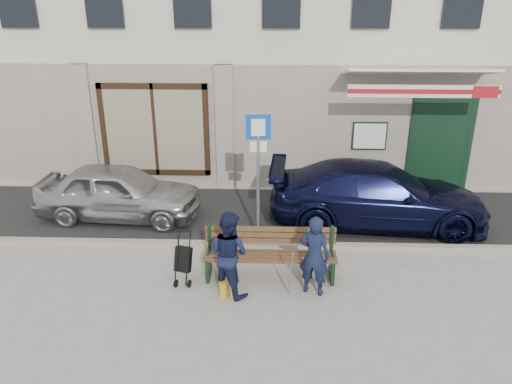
{
  "coord_description": "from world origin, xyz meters",
  "views": [
    {
      "loc": [
        -0.16,
        -7.52,
        4.93
      ],
      "look_at": [
        -0.48,
        1.6,
        1.2
      ],
      "focal_mm": 35.0,
      "sensor_mm": 36.0,
      "label": 1
    }
  ],
  "objects_px": {
    "man": "(314,256)",
    "stroller": "(183,260)",
    "woman": "(229,254)",
    "car_silver": "(119,192)",
    "parking_sign": "(258,158)",
    "car_navy": "(377,195)",
    "bench": "(268,255)"
  },
  "relations": [
    {
      "from": "man",
      "to": "stroller",
      "type": "xyz_separation_m",
      "value": [
        -2.3,
        0.27,
        -0.3
      ]
    },
    {
      "from": "man",
      "to": "car_navy",
      "type": "bearing_deg",
      "value": -100.49
    },
    {
      "from": "man",
      "to": "woman",
      "type": "height_order",
      "value": "woman"
    },
    {
      "from": "parking_sign",
      "to": "car_navy",
      "type": "bearing_deg",
      "value": 12.97
    },
    {
      "from": "parking_sign",
      "to": "man",
      "type": "relative_size",
      "value": 1.83
    },
    {
      "from": "parking_sign",
      "to": "stroller",
      "type": "height_order",
      "value": "parking_sign"
    },
    {
      "from": "car_silver",
      "to": "parking_sign",
      "type": "xyz_separation_m",
      "value": [
        3.21,
        -0.95,
        1.16
      ]
    },
    {
      "from": "parking_sign",
      "to": "car_silver",
      "type": "bearing_deg",
      "value": 159.02
    },
    {
      "from": "woman",
      "to": "stroller",
      "type": "distance_m",
      "value": 0.97
    },
    {
      "from": "parking_sign",
      "to": "man",
      "type": "distance_m",
      "value": 2.49
    },
    {
      "from": "parking_sign",
      "to": "stroller",
      "type": "distance_m",
      "value": 2.56
    },
    {
      "from": "bench",
      "to": "parking_sign",
      "type": "bearing_deg",
      "value": 98.1
    },
    {
      "from": "stroller",
      "to": "parking_sign",
      "type": "bearing_deg",
      "value": 70.91
    },
    {
      "from": "car_silver",
      "to": "man",
      "type": "xyz_separation_m",
      "value": [
        4.23,
        -2.96,
        0.1
      ]
    },
    {
      "from": "parking_sign",
      "to": "man",
      "type": "height_order",
      "value": "parking_sign"
    },
    {
      "from": "man",
      "to": "woman",
      "type": "relative_size",
      "value": 0.95
    },
    {
      "from": "car_silver",
      "to": "car_navy",
      "type": "xyz_separation_m",
      "value": [
        5.84,
        -0.12,
        0.06
      ]
    },
    {
      "from": "woman",
      "to": "parking_sign",
      "type": "bearing_deg",
      "value": -68.26
    },
    {
      "from": "car_silver",
      "to": "stroller",
      "type": "relative_size",
      "value": 3.79
    },
    {
      "from": "bench",
      "to": "man",
      "type": "height_order",
      "value": "man"
    },
    {
      "from": "man",
      "to": "stroller",
      "type": "bearing_deg",
      "value": 12.33
    },
    {
      "from": "car_silver",
      "to": "bench",
      "type": "xyz_separation_m",
      "value": [
        3.44,
        -2.5,
        -0.17
      ]
    },
    {
      "from": "car_navy",
      "to": "parking_sign",
      "type": "height_order",
      "value": "parking_sign"
    },
    {
      "from": "bench",
      "to": "car_silver",
      "type": "bearing_deg",
      "value": 143.95
    },
    {
      "from": "car_navy",
      "to": "parking_sign",
      "type": "relative_size",
      "value": 1.79
    },
    {
      "from": "man",
      "to": "parking_sign",
      "type": "bearing_deg",
      "value": -44.19
    },
    {
      "from": "stroller",
      "to": "man",
      "type": "bearing_deg",
      "value": 10.59
    },
    {
      "from": "bench",
      "to": "stroller",
      "type": "relative_size",
      "value": 2.46
    },
    {
      "from": "woman",
      "to": "car_navy",
      "type": "bearing_deg",
      "value": -103.01
    },
    {
      "from": "parking_sign",
      "to": "woman",
      "type": "distance_m",
      "value": 2.34
    },
    {
      "from": "man",
      "to": "stroller",
      "type": "relative_size",
      "value": 1.49
    },
    {
      "from": "parking_sign",
      "to": "bench",
      "type": "relative_size",
      "value": 1.11
    }
  ]
}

